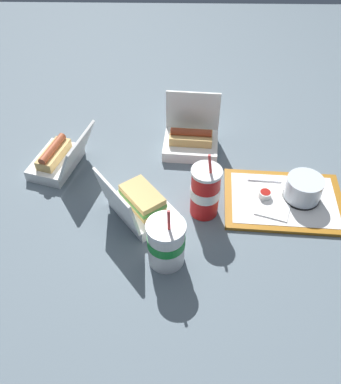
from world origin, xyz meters
TOP-DOWN VIEW (x-y plane):
  - ground_plane at (0.00, 0.00)m, footprint 3.20×3.20m
  - food_tray at (0.38, 0.03)m, footprint 0.39×0.28m
  - cake_container at (0.44, 0.04)m, footprint 0.12×0.12m
  - ketchup_cup at (0.32, 0.03)m, footprint 0.04×0.04m
  - napkin_stack at (0.35, -0.01)m, footprint 0.13×0.13m
  - plastic_fork at (0.33, 0.11)m, footprint 0.11×0.02m
  - clamshell_hotdog_front at (0.09, 0.29)m, footprint 0.20×0.17m
  - clamshell_sandwich_center at (-0.06, -0.03)m, footprint 0.25×0.25m
  - clamshell_hotdog_back at (-0.35, 0.18)m, footprint 0.23×0.23m
  - soda_cup_back at (0.13, -0.02)m, footprint 0.09×0.09m
  - soda_cup_corner at (0.02, -0.20)m, footprint 0.11×0.11m

SIDE VIEW (x-z plane):
  - ground_plane at x=0.00m, z-range 0.00..0.00m
  - food_tray at x=0.38m, z-range 0.00..0.01m
  - napkin_stack at x=0.35m, z-range 0.01..0.02m
  - plastic_fork at x=0.33m, z-range 0.01..0.02m
  - ketchup_cup at x=0.32m, z-range 0.01..0.04m
  - clamshell_hotdog_back at x=-0.35m, z-range -0.04..0.12m
  - clamshell_hotdog_front at x=0.09m, z-range -0.05..0.14m
  - clamshell_sandwich_center at x=-0.06m, z-range -0.04..0.13m
  - cake_container at x=0.44m, z-range 0.01..0.09m
  - soda_cup_corner at x=0.02m, z-range -0.03..0.18m
  - soda_cup_back at x=0.13m, z-range -0.03..0.20m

